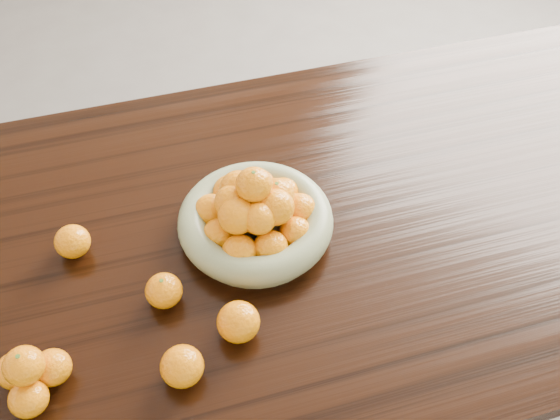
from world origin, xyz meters
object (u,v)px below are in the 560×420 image
object	(u,v)px
dining_table	(299,250)
loose_orange_0	(164,291)
fruit_bowl	(255,216)
orange_pyramid	(30,375)

from	to	relation	value
dining_table	loose_orange_0	distance (m)	0.34
dining_table	fruit_bowl	xyz separation A→B (m)	(-0.09, 0.00, 0.14)
dining_table	orange_pyramid	bearing A→B (deg)	-157.53
fruit_bowl	orange_pyramid	world-z (taller)	fruit_bowl
dining_table	orange_pyramid	distance (m)	0.59
fruit_bowl	loose_orange_0	world-z (taller)	fruit_bowl
orange_pyramid	loose_orange_0	bearing A→B (deg)	25.11
fruit_bowl	orange_pyramid	distance (m)	0.49
dining_table	loose_orange_0	bearing A→B (deg)	-159.72
dining_table	orange_pyramid	xyz separation A→B (m)	(-0.53, -0.22, 0.13)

